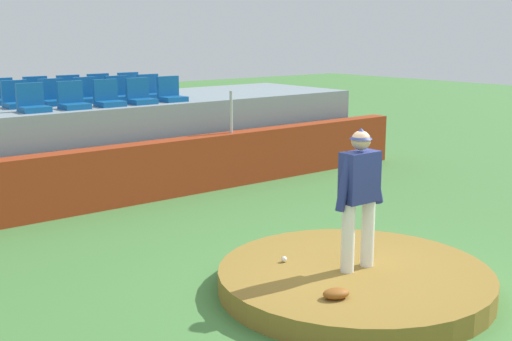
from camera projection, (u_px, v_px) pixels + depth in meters
The scene contains 23 objects.
ground_plane at pixel (354, 290), 8.00m from camera, with size 60.00×60.00×0.00m, color #467F3C.
pitchers_mound at pixel (354, 280), 7.97m from camera, with size 3.29×3.29×0.27m, color olive.
pitcher at pixel (359, 189), 7.76m from camera, with size 0.76×0.27×1.71m.
baseball at pixel (284, 259), 8.17m from camera, with size 0.07×0.07×0.07m, color white.
fielding_glove at pixel (336, 293), 7.06m from camera, with size 0.30×0.20×0.11m, color brown.
brick_barrier at pixel (135, 173), 12.00m from camera, with size 13.40×0.40×1.07m, color #9D3517.
fence_post_right at pixel (231, 112), 13.15m from camera, with size 0.06×0.06×0.84m, color silver.
bleacher_platform at pixel (86, 143), 13.46m from camera, with size 12.11×3.09×1.68m, color gray.
stadium_chair_0 at pixel (32, 103), 11.63m from camera, with size 0.48×0.44×0.50m.
stadium_chair_1 at pixel (73, 100), 12.07m from camera, with size 0.48×0.44×0.50m.
stadium_chair_2 at pixel (108, 98), 12.50m from camera, with size 0.48×0.44×0.50m.
stadium_chair_3 at pixel (140, 96), 12.92m from camera, with size 0.48×0.44×0.50m.
stadium_chair_4 at pixel (171, 94), 13.37m from camera, with size 0.48×0.44×0.50m.
stadium_chair_5 at pixel (17, 99), 12.26m from camera, with size 0.48×0.44×0.50m.
stadium_chair_6 at pixel (54, 97), 12.69m from camera, with size 0.48×0.44×0.50m.
stadium_chair_7 at pixel (88, 95), 13.12m from camera, with size 0.48×0.44×0.50m.
stadium_chair_8 at pixel (119, 93), 13.51m from camera, with size 0.48×0.44×0.50m.
stadium_chair_9 at pixel (150, 91), 13.97m from camera, with size 0.48×0.44×0.50m.
stadium_chair_10 at pixel (2, 96), 12.85m from camera, with size 0.48×0.44×0.50m.
stadium_chair_11 at pixel (38, 94), 13.31m from camera, with size 0.48×0.44×0.50m.
stadium_chair_12 at pixel (71, 92), 13.70m from camera, with size 0.48×0.44×0.50m.
stadium_chair_13 at pixel (101, 90), 14.15m from camera, with size 0.48×0.44×0.50m.
stadium_chair_14 at pixel (131, 88), 14.58m from camera, with size 0.48×0.44×0.50m.
Camera 1 is at (-5.65, -5.11, 3.07)m, focal length 46.42 mm.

